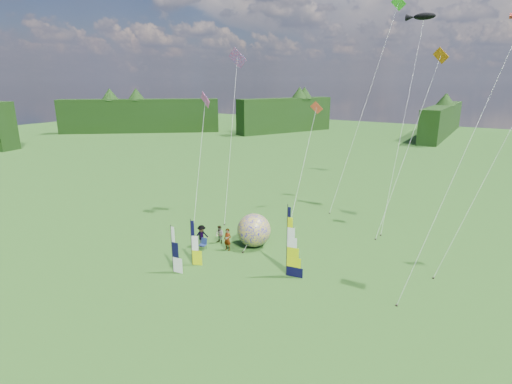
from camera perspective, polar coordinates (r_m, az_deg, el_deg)
The scene contains 19 objects.
ground at distance 26.65m, azimuth -2.81°, elevation -13.81°, with size 220.00×220.00×0.00m, color #447A28.
treeline_ring at distance 24.92m, azimuth -2.93°, elevation -5.79°, with size 210.00×210.00×8.00m, color black, non-canonical shape.
feather_banner_main at distance 27.43m, azimuth 4.44°, elevation -7.11°, with size 1.35×0.10×5.01m, color black, non-canonical shape.
side_banner_left at distance 29.53m, azimuth -9.21°, elevation -7.19°, with size 0.96×0.10×3.45m, color #C4D605, non-canonical shape.
side_banner_far at distance 28.78m, azimuth -11.91°, elevation -8.02°, with size 1.01×0.10×3.41m, color white, non-canonical shape.
bol_inflatable at distance 32.49m, azimuth -0.30°, elevation -5.48°, with size 2.73×2.73×2.73m, color #0C0590.
spectator_a at distance 31.98m, azimuth -4.09°, elevation -6.78°, with size 0.66×0.43×1.80m, color #66594C.
spectator_b at distance 33.37m, azimuth -5.21°, elevation -6.08°, with size 0.74×0.36×1.51m, color #66594C.
spectator_c at distance 32.85m, azimuth -7.76°, elevation -6.23°, with size 1.18×0.44×1.83m, color #66594C.
spectator_d at distance 33.78m, azimuth -0.36°, elevation -5.46°, with size 1.06×0.43×1.81m, color #66594C.
camp_chair at distance 32.40m, azimuth -7.61°, elevation -7.41°, with size 0.54×0.54×0.93m, color #15224C, non-canonical shape.
kite_whale at distance 40.37m, azimuth 20.50°, elevation 10.78°, with size 3.34×14.95×20.61m, color black, non-canonical shape.
kite_rainbow_delta at distance 38.39m, azimuth -3.60°, elevation 8.70°, with size 5.51×8.96×16.85m, color #EF2040, non-canonical shape.
kite_parafoil at distance 26.37m, azimuth 27.34°, elevation 5.39°, with size 7.37×10.23×18.39m, color red, non-canonical shape.
small_kite_red at distance 38.92m, azimuth 6.84°, elevation 4.70°, with size 3.27×9.81×11.47m, color #CD4327, non-canonical shape.
small_kite_orange at distance 37.14m, azimuth 21.07°, elevation 7.08°, with size 4.71×10.37×16.40m, color orange, non-canonical shape.
small_kite_yellow at distance 31.09m, azimuth 29.80°, elevation 2.11°, with size 6.26×8.49×13.84m, color #EDFF2E, non-canonical shape.
small_kite_pink at distance 37.19m, azimuth -8.13°, elevation 5.02°, with size 6.13×9.28×12.60m, color #F650BF, non-canonical shape.
small_kite_green at distance 44.10m, azimuth 15.36°, elevation 12.71°, with size 4.95×13.82×22.38m, color green, non-canonical shape.
Camera 1 is at (13.32, -18.97, 13.17)m, focal length 28.00 mm.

